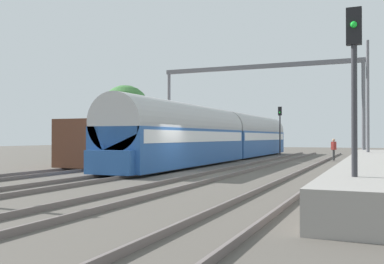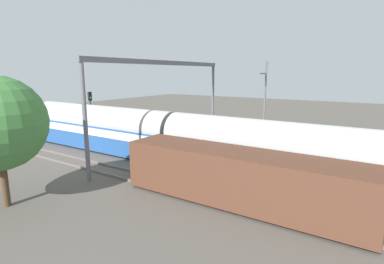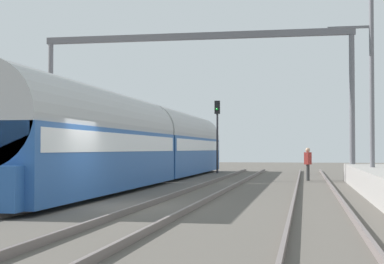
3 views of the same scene
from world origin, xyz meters
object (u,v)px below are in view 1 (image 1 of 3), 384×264
object	(u,v)px
passenger_train	(225,136)
railway_signal_far	(280,124)
railway_signal_near	(354,82)
person_crossing	(334,147)
catenary_gantry	(258,88)
freight_car	(133,143)

from	to	relation	value
passenger_train	railway_signal_far	world-z (taller)	railway_signal_far
passenger_train	railway_signal_near	size ratio (longest dim) A/B	6.57
passenger_train	person_crossing	bearing A→B (deg)	21.09
passenger_train	person_crossing	xyz separation A→B (m)	(7.97, 3.07, -0.94)
railway_signal_near	catenary_gantry	size ratio (longest dim) A/B	0.30
catenary_gantry	person_crossing	bearing A→B (deg)	7.05
person_crossing	passenger_train	bearing A→B (deg)	139.38
passenger_train	freight_car	xyz separation A→B (m)	(-4.10, -7.28, -0.50)
freight_car	railway_signal_near	world-z (taller)	railway_signal_near
person_crossing	freight_car	bearing A→B (deg)	158.92
railway_signal_far	catenary_gantry	distance (m)	9.98
freight_car	person_crossing	size ratio (longest dim) A/B	7.51
passenger_train	freight_car	size ratio (longest dim) A/B	2.53
passenger_train	person_crossing	distance (m)	8.59
freight_car	railway_signal_far	distance (m)	20.21
railway_signal_near	railway_signal_far	bearing A→B (deg)	104.46
person_crossing	railway_signal_near	bearing A→B (deg)	-145.62
passenger_train	person_crossing	size ratio (longest dim) A/B	18.99
railway_signal_near	passenger_train	bearing A→B (deg)	115.95
passenger_train	railway_signal_near	bearing A→B (deg)	-64.05
person_crossing	railway_signal_far	world-z (taller)	railway_signal_far
freight_car	person_crossing	bearing A→B (deg)	40.64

